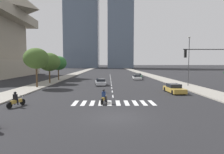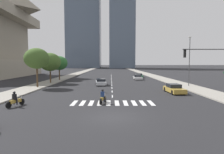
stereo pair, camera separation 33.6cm
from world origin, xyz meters
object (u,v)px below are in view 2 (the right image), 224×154
at_px(motorcycle_trailing, 15,101).
at_px(sedan_silver_1, 101,82).
at_px(street_tree_third, 59,63).
at_px(street_lamp_east, 189,58).
at_px(sedan_green_0, 139,76).
at_px(sedan_gold_3, 174,89).
at_px(traffic_signal_near, 210,62).
at_px(street_tree_second, 50,62).
at_px(sedan_white_2, 138,77).
at_px(street_tree_nearest, 37,59).
at_px(motorcycle_third, 103,98).

relative_size(motorcycle_trailing, sedan_silver_1, 0.46).
bearing_deg(street_tree_third, street_lamp_east, -24.80).
relative_size(sedan_green_0, sedan_silver_1, 0.99).
distance_m(motorcycle_trailing, sedan_gold_3, 19.91).
distance_m(motorcycle_trailing, street_tree_third, 27.92).
bearing_deg(street_lamp_east, traffic_signal_near, -103.46).
height_order(street_tree_second, street_tree_third, street_tree_second).
bearing_deg(street_tree_second, sedan_green_0, 37.07).
height_order(sedan_white_2, street_lamp_east, street_lamp_east).
xyz_separation_m(motorcycle_trailing, street_tree_second, (-3.23, 20.69, 3.83)).
height_order(sedan_green_0, sedan_gold_3, sedan_gold_3).
distance_m(sedan_green_0, street_tree_nearest, 30.85).
relative_size(sedan_white_2, street_tree_nearest, 0.73).
xyz_separation_m(motorcycle_third, sedan_green_0, (9.03, 34.86, -0.02)).
distance_m(sedan_white_2, street_tree_third, 19.80).
xyz_separation_m(sedan_gold_3, street_lamp_east, (5.01, 7.10, 4.52)).
xyz_separation_m(sedan_white_2, street_lamp_east, (7.06, -14.53, 4.55)).
height_order(sedan_green_0, street_tree_second, street_tree_second).
distance_m(sedan_silver_1, street_tree_nearest, 12.08).
bearing_deg(street_tree_second, motorcycle_trailing, -81.13).
distance_m(motorcycle_trailing, motorcycle_third, 8.51).
bearing_deg(sedan_gold_3, motorcycle_trailing, -67.82).
height_order(sedan_silver_1, sedan_white_2, sedan_silver_1).
bearing_deg(sedan_white_2, street_tree_nearest, -49.95).
xyz_separation_m(traffic_signal_near, street_tree_second, (-23.35, 18.04, 0.16)).
bearing_deg(street_tree_nearest, street_tree_third, 90.00).
bearing_deg(motorcycle_trailing, traffic_signal_near, -63.60).
distance_m(sedan_gold_3, street_tree_second, 25.05).
height_order(sedan_gold_3, street_tree_second, street_tree_second).
distance_m(sedan_silver_1, street_lamp_east, 16.64).
distance_m(street_lamp_east, street_tree_nearest, 26.43).
height_order(sedan_white_2, street_tree_nearest, street_tree_nearest).
bearing_deg(street_tree_third, motorcycle_trailing, -83.31).
bearing_deg(sedan_green_0, street_tree_third, -64.99).
distance_m(motorcycle_third, sedan_white_2, 29.44).
bearing_deg(street_tree_second, street_tree_third, 90.00).
height_order(street_tree_nearest, street_tree_third, street_tree_nearest).
xyz_separation_m(motorcycle_trailing, street_lamp_east, (23.16, 15.31, 4.52)).
xyz_separation_m(motorcycle_third, street_tree_nearest, (-11.61, 12.35, 4.37)).
bearing_deg(sedan_green_0, motorcycle_third, -12.56).
xyz_separation_m(motorcycle_third, sedan_gold_3, (9.76, 6.78, -0.00)).
relative_size(motorcycle_third, sedan_white_2, 0.44).
distance_m(motorcycle_third, traffic_signal_near, 12.36).
relative_size(motorcycle_third, street_tree_nearest, 0.32).
bearing_deg(traffic_signal_near, sedan_silver_1, -49.61).
bearing_deg(motorcycle_trailing, street_tree_third, 25.58).
xyz_separation_m(street_lamp_east, street_tree_third, (-26.38, 12.19, -0.91)).
bearing_deg(motorcycle_trailing, sedan_white_2, -9.46).
height_order(sedan_gold_3, street_lamp_east, street_lamp_east).
xyz_separation_m(motorcycle_trailing, sedan_gold_3, (18.14, 8.21, 0.00)).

